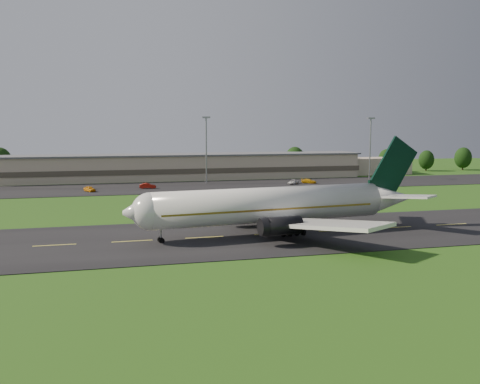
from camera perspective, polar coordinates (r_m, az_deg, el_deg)
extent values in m
plane|color=#1D4310|center=(85.76, 3.46, -4.54)|extent=(360.00, 360.00, 0.00)
cube|color=black|center=(85.75, 3.46, -4.50)|extent=(220.00, 30.00, 0.10)
cube|color=black|center=(155.05, -4.84, 0.58)|extent=(260.00, 30.00, 0.10)
cylinder|color=silver|center=(84.78, 3.14, -1.37)|extent=(38.38, 9.62, 5.60)
sphere|color=silver|center=(79.08, -9.55, -2.05)|extent=(5.60, 5.60, 5.60)
cone|color=silver|center=(78.73, -10.98, -2.12)|extent=(4.55, 5.77, 5.38)
cone|color=silver|center=(96.07, 15.51, -0.64)|extent=(9.53, 6.42, 5.49)
cube|color=brown|center=(84.64, 2.83, -1.62)|extent=(35.40, 9.34, 0.28)
cube|color=black|center=(78.89, -9.99, -1.68)|extent=(2.31, 3.20, 0.65)
cube|color=silver|center=(76.89, 8.86, -3.43)|extent=(15.58, 19.93, 2.20)
cube|color=silver|center=(96.36, 2.39, -1.28)|extent=(12.49, 20.21, 2.20)
cube|color=silver|center=(92.01, 17.36, -0.46)|extent=(8.08, 9.28, 0.91)
cube|color=silver|center=(100.00, 13.83, 0.21)|extent=(6.88, 9.38, 0.91)
cube|color=black|center=(94.98, 14.81, 0.39)|extent=(5.03, 1.08, 3.00)
cube|color=black|center=(96.12, 16.09, 2.64)|extent=(9.43, 1.45, 10.55)
cylinder|color=black|center=(77.30, 4.53, -3.61)|extent=(5.86, 3.28, 2.70)
cylinder|color=black|center=(91.81, 0.25, -1.93)|extent=(5.86, 3.28, 2.70)
cube|color=#BFAA91|center=(178.29, -6.17, 2.65)|extent=(120.00, 15.00, 8.00)
cube|color=#4C4438|center=(178.35, -6.17, 2.39)|extent=(121.00, 15.40, 1.60)
cube|color=#595B60|center=(178.04, -6.19, 3.98)|extent=(122.00, 16.00, 0.50)
cube|color=#BFAA91|center=(202.72, 13.73, 2.71)|extent=(28.00, 11.00, 6.00)
cylinder|color=gray|center=(163.05, -3.62, 4.40)|extent=(0.44, 0.44, 20.00)
cube|color=gray|center=(162.93, -3.65, 7.95)|extent=(2.40, 1.20, 0.50)
cylinder|color=gray|center=(181.79, 13.71, 4.47)|extent=(0.44, 0.44, 20.00)
cube|color=gray|center=(181.68, 13.80, 7.65)|extent=(2.40, 1.20, 0.50)
cylinder|color=black|center=(189.52, -24.19, 1.64)|extent=(0.56, 0.56, 3.38)
ellipsoid|color=black|center=(189.24, -24.25, 2.88)|extent=(7.89, 7.89, 9.87)
cylinder|color=black|center=(186.96, -18.17, 1.69)|extent=(0.56, 0.56, 2.43)
ellipsoid|color=black|center=(186.74, -18.20, 2.59)|extent=(5.66, 5.66, 7.08)
cylinder|color=black|center=(197.73, 5.85, 2.36)|extent=(0.56, 0.56, 3.17)
ellipsoid|color=black|center=(197.46, 5.86, 3.48)|extent=(7.41, 7.41, 9.26)
cylinder|color=black|center=(205.93, 11.08, 2.36)|extent=(0.56, 0.56, 2.55)
ellipsoid|color=black|center=(205.72, 11.10, 3.22)|extent=(5.95, 5.95, 7.43)
cylinder|color=black|center=(216.78, 15.35, 2.49)|extent=(0.56, 0.56, 2.76)
ellipsoid|color=black|center=(216.57, 15.38, 3.38)|extent=(6.44, 6.44, 8.05)
cylinder|color=black|center=(224.47, 19.23, 2.47)|extent=(0.56, 0.56, 2.57)
ellipsoid|color=black|center=(224.27, 19.26, 3.27)|extent=(5.99, 5.99, 7.49)
cylinder|color=black|center=(234.78, 22.66, 2.54)|extent=(0.56, 0.56, 2.88)
ellipsoid|color=black|center=(234.57, 22.70, 3.39)|extent=(6.73, 6.73, 8.41)
imported|color=orange|center=(147.46, -15.75, 0.32)|extent=(3.54, 4.48, 1.43)
imported|color=#97140A|center=(151.36, -9.81, 0.65)|extent=(4.77, 2.35, 1.50)
imported|color=silver|center=(161.80, 5.69, 1.07)|extent=(4.52, 4.81, 1.26)
imported|color=#C98D0B|center=(164.65, 7.35, 1.16)|extent=(4.85, 4.19, 1.34)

